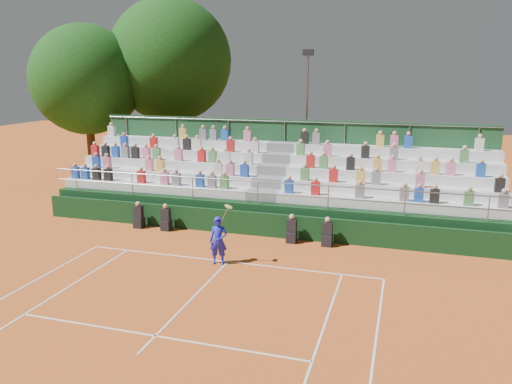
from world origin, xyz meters
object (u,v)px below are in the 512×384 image
(floodlight_mast, at_px, (307,108))
(tree_east, at_px, (170,61))
(tree_west, at_px, (86,80))
(tennis_player, at_px, (218,241))

(floodlight_mast, bearing_deg, tree_east, 174.89)
(tree_west, bearing_deg, tennis_player, -40.90)
(tennis_player, relative_size, floodlight_mast, 0.28)
(tree_west, height_order, tree_east, tree_east)
(tree_west, height_order, floodlight_mast, tree_west)
(tree_west, distance_m, floodlight_mast, 13.46)
(tennis_player, relative_size, tree_west, 0.23)
(tree_east, xyz_separation_m, floodlight_mast, (9.06, -0.81, -2.77))
(tennis_player, distance_m, floodlight_mast, 13.89)
(tree_west, bearing_deg, floodlight_mast, 10.09)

